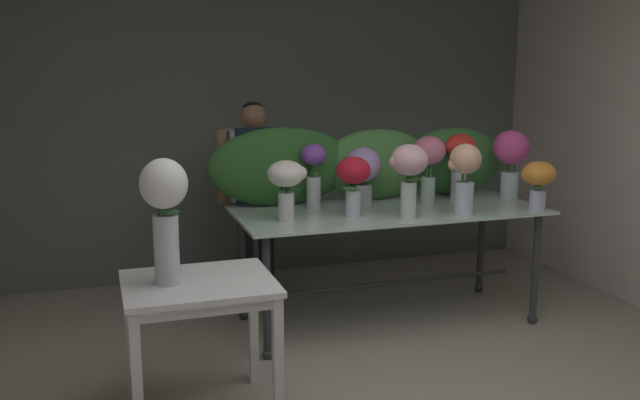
{
  "coord_description": "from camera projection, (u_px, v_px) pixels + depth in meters",
  "views": [
    {
      "loc": [
        -1.47,
        -2.51,
        1.83
      ],
      "look_at": [
        -0.23,
        1.28,
        1.04
      ],
      "focal_mm": 39.13,
      "sensor_mm": 36.0,
      "label": 1
    }
  ],
  "objects": [
    {
      "name": "vase_blush_dahlias",
      "position": [
        409.0,
        169.0,
        4.49
      ],
      "size": [
        0.26,
        0.25,
        0.48
      ],
      "color": "silver",
      "rests_on": "display_table_glass"
    },
    {
      "name": "vase_ivory_anemones",
      "position": [
        287.0,
        181.0,
        4.42
      ],
      "size": [
        0.25,
        0.24,
        0.39
      ],
      "color": "silver",
      "rests_on": "display_table_glass"
    },
    {
      "name": "foliage_backdrop",
      "position": [
        373.0,
        164.0,
        5.11
      ],
      "size": [
        2.29,
        0.31,
        0.56
      ],
      "color": "#2D6028",
      "rests_on": "display_table_glass"
    },
    {
      "name": "vase_crimson_ranunculus",
      "position": [
        353.0,
        178.0,
        4.55
      ],
      "size": [
        0.23,
        0.23,
        0.4
      ],
      "color": "silver",
      "rests_on": "display_table_glass"
    },
    {
      "name": "side_table_white",
      "position": [
        199.0,
        298.0,
        3.57
      ],
      "size": [
        0.76,
        0.64,
        0.73
      ],
      "color": "white",
      "rests_on": "ground"
    },
    {
      "name": "florist",
      "position": [
        255.0,
        181.0,
        5.28
      ],
      "size": [
        0.57,
        0.24,
        1.53
      ],
      "color": "#232328",
      "rests_on": "ground"
    },
    {
      "name": "wall_back",
      "position": [
        271.0,
        110.0,
        5.99
      ],
      "size": [
        4.88,
        0.12,
        2.84
      ],
      "primitive_type": "cube",
      "color": "slate",
      "rests_on": "ground"
    },
    {
      "name": "display_table_glass",
      "position": [
        388.0,
        225.0,
        4.86
      ],
      "size": [
        2.13,
        0.92,
        0.83
      ],
      "color": "silver",
      "rests_on": "ground"
    },
    {
      "name": "ground_plane",
      "position": [
        334.0,
        337.0,
        4.71
      ],
      "size": [
        7.37,
        7.37,
        0.0
      ],
      "primitive_type": "plane",
      "color": "#9E9384"
    },
    {
      "name": "vase_rosy_peonies",
      "position": [
        429.0,
        158.0,
        4.96
      ],
      "size": [
        0.25,
        0.24,
        0.49
      ],
      "color": "silver",
      "rests_on": "display_table_glass"
    },
    {
      "name": "vase_lilac_roses",
      "position": [
        362.0,
        171.0,
        4.91
      ],
      "size": [
        0.28,
        0.25,
        0.42
      ],
      "color": "silver",
      "rests_on": "display_table_glass"
    },
    {
      "name": "vase_fuchsia_carnations",
      "position": [
        511.0,
        156.0,
        5.11
      ],
      "size": [
        0.27,
        0.26,
        0.51
      ],
      "color": "silver",
      "rests_on": "display_table_glass"
    },
    {
      "name": "vase_white_roses_tall",
      "position": [
        165.0,
        209.0,
        3.42
      ],
      "size": [
        0.24,
        0.24,
        0.64
      ],
      "color": "silver",
      "rests_on": "side_table_white"
    },
    {
      "name": "vase_sunset_freesia",
      "position": [
        538.0,
        180.0,
        4.73
      ],
      "size": [
        0.23,
        0.23,
        0.34
      ],
      "color": "silver",
      "rests_on": "display_table_glass"
    },
    {
      "name": "vase_scarlet_lilies",
      "position": [
        460.0,
        160.0,
        5.06
      ],
      "size": [
        0.26,
        0.23,
        0.49
      ],
      "color": "silver",
      "rests_on": "display_table_glass"
    },
    {
      "name": "vase_peach_hydrangea",
      "position": [
        464.0,
        174.0,
        4.6
      ],
      "size": [
        0.22,
        0.21,
        0.48
      ],
      "color": "silver",
      "rests_on": "display_table_glass"
    },
    {
      "name": "vase_violet_snapdragons",
      "position": [
        314.0,
        171.0,
        4.79
      ],
      "size": [
        0.17,
        0.17,
        0.45
      ],
      "color": "silver",
      "rests_on": "display_table_glass"
    }
  ]
}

